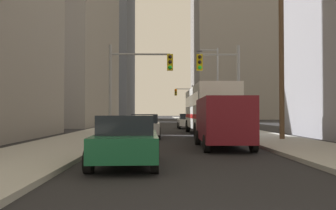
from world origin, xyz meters
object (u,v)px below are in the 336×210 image
object	(u,v)px
cargo_van_maroon	(223,120)
sedan_white	(187,121)
traffic_signal_near_left	(138,75)
traffic_signal_far_right	(185,98)
sedan_silver	(145,126)
sedan_green	(127,140)
traffic_signal_near_right	(221,76)
city_bus	(208,108)

from	to	relation	value
cargo_van_maroon	sedan_white	distance (m)	19.84
traffic_signal_near_left	traffic_signal_far_right	size ratio (longest dim) A/B	1.00
cargo_van_maroon	sedan_silver	bearing A→B (deg)	121.05
sedan_green	traffic_signal_near_right	world-z (taller)	traffic_signal_near_right
sedan_silver	sedan_white	size ratio (longest dim) A/B	1.00
city_bus	sedan_white	distance (m)	10.44
sedan_green	city_bus	bearing A→B (deg)	72.97
city_bus	traffic_signal_near_left	size ratio (longest dim) A/B	1.92
cargo_van_maroon	traffic_signal_far_right	distance (m)	38.89
traffic_signal_near_right	sedan_silver	bearing A→B (deg)	-174.70
cargo_van_maroon	traffic_signal_near_left	size ratio (longest dim) A/B	0.88
sedan_green	traffic_signal_far_right	xyz separation A→B (m)	(4.87, 43.94, 3.23)
cargo_van_maroon	traffic_signal_near_right	size ratio (longest dim) A/B	0.88
traffic_signal_near_left	traffic_signal_far_right	bearing A→B (deg)	80.57
sedan_white	traffic_signal_near_left	size ratio (longest dim) A/B	0.70
sedan_white	traffic_signal_far_right	size ratio (longest dim) A/B	0.70
sedan_white	traffic_signal_far_right	world-z (taller)	traffic_signal_far_right
traffic_signal_far_right	sedan_white	bearing A→B (deg)	-93.34
traffic_signal_far_right	sedan_green	bearing A→B (deg)	-96.32
city_bus	traffic_signal_far_right	size ratio (longest dim) A/B	1.92
cargo_van_maroon	traffic_signal_near_left	world-z (taller)	traffic_signal_near_left
sedan_silver	sedan_white	bearing A→B (deg)	74.66
city_bus	sedan_white	bearing A→B (deg)	93.97
traffic_signal_near_right	sedan_green	bearing A→B (deg)	-112.49
city_bus	traffic_signal_near_right	bearing A→B (deg)	-80.94
traffic_signal_near_right	traffic_signal_far_right	bearing A→B (deg)	90.09
cargo_van_maroon	sedan_green	distance (m)	6.44
city_bus	cargo_van_maroon	bearing A→B (deg)	-93.96
sedan_white	traffic_signal_far_right	distance (m)	19.25
traffic_signal_near_left	sedan_white	bearing A→B (deg)	72.15
traffic_signal_far_right	sedan_silver	bearing A→B (deg)	-98.44
sedan_green	traffic_signal_near_right	size ratio (longest dim) A/B	0.71
sedan_silver	traffic_signal_far_right	xyz separation A→B (m)	(4.82, 32.50, 3.23)
cargo_van_maroon	sedan_silver	size ratio (longest dim) A/B	1.25
sedan_green	sedan_white	size ratio (longest dim) A/B	1.01
city_bus	traffic_signal_near_right	world-z (taller)	traffic_signal_near_right
cargo_van_maroon	sedan_green	bearing A→B (deg)	-126.59
sedan_silver	traffic_signal_near_right	bearing A→B (deg)	5.30
sedan_green	traffic_signal_near_right	xyz separation A→B (m)	(4.92, 11.89, 3.22)
traffic_signal_near_left	traffic_signal_near_right	size ratio (longest dim) A/B	1.00
sedan_green	traffic_signal_far_right	distance (m)	44.32
sedan_white	traffic_signal_near_right	distance (m)	13.54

